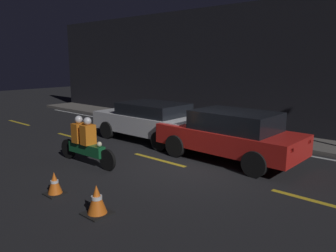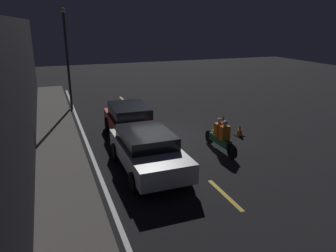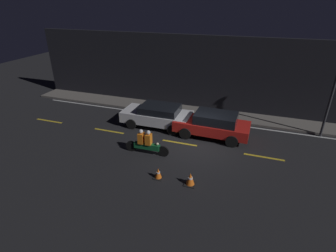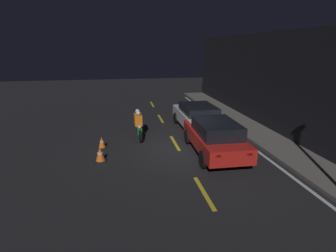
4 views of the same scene
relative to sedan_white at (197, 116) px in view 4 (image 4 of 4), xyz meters
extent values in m
plane|color=black|center=(2.95, -1.65, -0.75)|extent=(56.00, 56.00, 0.00)
cube|color=#605B56|center=(2.95, 2.86, -0.69)|extent=(28.00, 1.80, 0.13)
cube|color=black|center=(2.95, 3.91, 1.82)|extent=(28.00, 0.30, 5.15)
cube|color=gold|center=(-7.05, -1.65, -0.75)|extent=(2.00, 0.14, 0.01)
cube|color=gold|center=(-2.55, -1.65, -0.75)|extent=(2.00, 0.14, 0.01)
cube|color=gold|center=(1.95, -1.65, -0.75)|extent=(2.00, 0.14, 0.01)
cube|color=gold|center=(6.45, -1.65, -0.75)|extent=(2.00, 0.14, 0.01)
cube|color=silver|center=(2.95, 1.70, -0.75)|extent=(25.20, 0.14, 0.01)
cube|color=silver|center=(-0.05, 0.00, -0.11)|extent=(4.31, 1.86, 0.64)
cube|color=black|center=(0.16, 0.00, 0.42)|extent=(2.37, 1.67, 0.42)
cube|color=red|center=(2.07, -0.59, 0.05)|extent=(0.06, 0.20, 0.10)
cube|color=red|center=(2.06, 0.61, 0.05)|extent=(0.06, 0.20, 0.10)
cylinder|color=black|center=(-1.38, -0.91, -0.43)|extent=(0.65, 0.18, 0.65)
cylinder|color=black|center=(-1.39, 0.89, -0.43)|extent=(0.65, 0.18, 0.65)
cylinder|color=black|center=(1.29, -0.89, -0.43)|extent=(0.65, 0.18, 0.65)
cylinder|color=black|center=(1.28, 0.91, -0.43)|extent=(0.65, 0.18, 0.65)
cube|color=red|center=(3.45, -0.27, -0.12)|extent=(4.29, 1.85, 0.59)
cube|color=black|center=(3.66, -0.27, 0.44)|extent=(2.37, 1.63, 0.53)
cube|color=red|center=(5.52, -0.89, 0.03)|extent=(0.07, 0.20, 0.10)
cube|color=red|center=(5.55, 0.24, 0.03)|extent=(0.07, 0.20, 0.10)
cylinder|color=black|center=(2.11, -1.08, -0.42)|extent=(0.68, 0.20, 0.68)
cylinder|color=black|center=(2.16, 0.62, -0.42)|extent=(0.68, 0.20, 0.68)
cylinder|color=black|center=(4.74, -1.15, -0.42)|extent=(0.68, 0.20, 0.68)
cylinder|color=black|center=(4.79, 0.55, -0.42)|extent=(0.68, 0.20, 0.68)
cylinder|color=black|center=(1.56, -3.25, -0.46)|extent=(0.58, 0.10, 0.58)
cylinder|color=black|center=(-0.22, -3.30, -0.46)|extent=(0.58, 0.12, 0.58)
cube|color=#14592D|center=(0.67, -3.27, -0.31)|extent=(1.37, 0.28, 0.30)
sphere|color=#F2EABF|center=(1.25, -3.25, -0.08)|extent=(0.14, 0.14, 0.14)
cube|color=orange|center=(0.77, -3.27, 0.11)|extent=(0.29, 0.37, 0.55)
sphere|color=silver|center=(0.77, -3.27, 0.50)|extent=(0.22, 0.22, 0.22)
cube|color=orange|center=(0.37, -3.28, 0.11)|extent=(0.29, 0.37, 0.55)
sphere|color=silver|center=(0.37, -3.28, 0.50)|extent=(0.22, 0.22, 0.22)
cube|color=black|center=(1.96, -5.02, -0.74)|extent=(0.41, 0.41, 0.03)
cone|color=orange|center=(1.96, -5.02, -0.48)|extent=(0.31, 0.31, 0.48)
cylinder|color=white|center=(1.96, -5.02, -0.46)|extent=(0.17, 0.17, 0.06)
cube|color=black|center=(3.43, -4.99, -0.74)|extent=(0.49, 0.49, 0.03)
cone|color=orange|center=(3.43, -4.99, -0.45)|extent=(0.38, 0.38, 0.56)
cylinder|color=white|center=(3.43, -4.99, -0.42)|extent=(0.21, 0.21, 0.07)
camera|label=1|loc=(8.26, -8.48, 2.12)|focal=35.00mm
camera|label=2|loc=(-10.23, 3.08, 4.28)|focal=35.00mm
camera|label=3|loc=(5.51, -13.95, 6.51)|focal=28.00mm
camera|label=4|loc=(13.37, -4.05, 3.60)|focal=28.00mm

